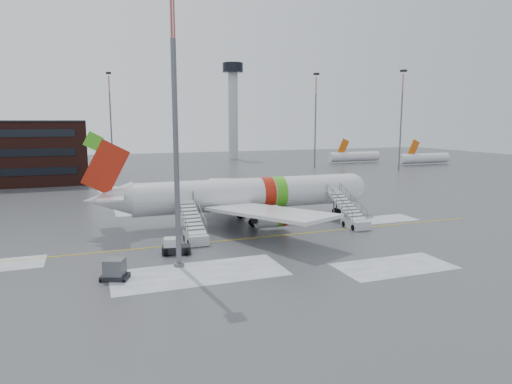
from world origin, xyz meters
name	(u,v)px	position (x,y,z in m)	size (l,w,h in m)	color
ground	(233,237)	(0.00, 0.00, 0.00)	(260.00, 260.00, 0.00)	#494C4F
airliner	(243,195)	(3.29, 6.41, 3.42)	(35.03, 32.97, 11.18)	silver
airstair_fwd	(352,218)	(14.50, -0.13, 1.06)	(2.05, 7.70, 3.48)	silver
airstair_aft	(194,231)	(-4.20, -0.13, 1.06)	(2.05, 7.70, 3.48)	#B9BCC1
pushback_tug	(175,247)	(-6.88, -3.81, 0.66)	(2.86, 2.37, 1.50)	black
uld_container	(115,270)	(-12.50, -9.14, 0.77)	(2.43, 2.13, 1.66)	black
light_mast_near	(175,120)	(-7.19, -7.59, 12.27)	(1.20, 1.20, 23.60)	#595B60
control_tower	(233,100)	(30.00, 95.00, 18.75)	(6.40, 6.40, 30.00)	#B2B5BA
light_mast_far_ne	(316,114)	(42.00, 62.00, 13.84)	(1.20, 1.20, 24.25)	#595B60
light_mast_far_n	(110,114)	(-8.00, 78.00, 13.84)	(1.20, 1.20, 24.25)	#595B60
light_mast_far_e	(401,114)	(58.00, 48.00, 13.84)	(1.20, 1.20, 24.25)	#595B60
distant_aircraft	(376,164)	(62.50, 64.00, 0.00)	(35.00, 18.00, 8.00)	#D8590C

